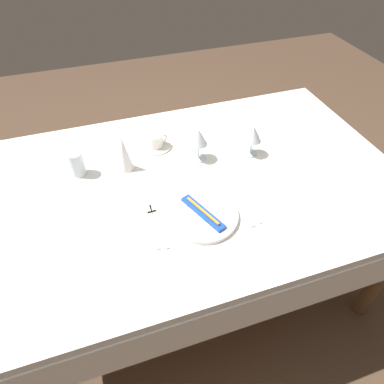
{
  "coord_description": "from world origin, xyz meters",
  "views": [
    {
      "loc": [
        -0.31,
        -1.0,
        1.7
      ],
      "look_at": [
        -0.0,
        -0.09,
        0.76
      ],
      "focal_mm": 32.29,
      "sensor_mm": 36.0,
      "label": 1
    }
  ],
  "objects_px": {
    "coffee_cup_left": "(156,140)",
    "napkin_folded": "(124,153)",
    "spoon_soup": "(246,199)",
    "fork_outer": "(158,223)",
    "wine_glass_centre": "(253,134)",
    "toothbrush_package": "(202,213)",
    "dinner_knife": "(241,205)",
    "drink_tumbler": "(77,164)",
    "fork_inner": "(152,224)",
    "wine_glass_left": "(199,138)",
    "dinner_plate": "(202,216)"
  },
  "relations": [
    {
      "from": "coffee_cup_left",
      "to": "napkin_folded",
      "type": "bearing_deg",
      "value": -146.17
    },
    {
      "from": "spoon_soup",
      "to": "napkin_folded",
      "type": "xyz_separation_m",
      "value": [
        -0.41,
        0.33,
        0.08
      ]
    },
    {
      "from": "napkin_folded",
      "to": "spoon_soup",
      "type": "bearing_deg",
      "value": -39.09
    },
    {
      "from": "fork_outer",
      "to": "wine_glass_centre",
      "type": "bearing_deg",
      "value": 28.86
    },
    {
      "from": "toothbrush_package",
      "to": "dinner_knife",
      "type": "height_order",
      "value": "toothbrush_package"
    },
    {
      "from": "napkin_folded",
      "to": "coffee_cup_left",
      "type": "bearing_deg",
      "value": 33.83
    },
    {
      "from": "spoon_soup",
      "to": "wine_glass_centre",
      "type": "height_order",
      "value": "wine_glass_centre"
    },
    {
      "from": "drink_tumbler",
      "to": "spoon_soup",
      "type": "bearing_deg",
      "value": -30.88
    },
    {
      "from": "wine_glass_centre",
      "to": "fork_inner",
      "type": "bearing_deg",
      "value": -152.41
    },
    {
      "from": "toothbrush_package",
      "to": "drink_tumbler",
      "type": "xyz_separation_m",
      "value": [
        -0.41,
        0.39,
        0.03
      ]
    },
    {
      "from": "fork_outer",
      "to": "fork_inner",
      "type": "relative_size",
      "value": 1.02
    },
    {
      "from": "fork_outer",
      "to": "coffee_cup_left",
      "type": "relative_size",
      "value": 2.31
    },
    {
      "from": "fork_outer",
      "to": "fork_inner",
      "type": "distance_m",
      "value": 0.02
    },
    {
      "from": "fork_outer",
      "to": "drink_tumbler",
      "type": "height_order",
      "value": "drink_tumbler"
    },
    {
      "from": "wine_glass_centre",
      "to": "napkin_folded",
      "type": "distance_m",
      "value": 0.55
    },
    {
      "from": "coffee_cup_left",
      "to": "napkin_folded",
      "type": "distance_m",
      "value": 0.19
    },
    {
      "from": "drink_tumbler",
      "to": "napkin_folded",
      "type": "relative_size",
      "value": 0.67
    },
    {
      "from": "coffee_cup_left",
      "to": "drink_tumbler",
      "type": "distance_m",
      "value": 0.36
    },
    {
      "from": "coffee_cup_left",
      "to": "wine_glass_left",
      "type": "distance_m",
      "value": 0.22
    },
    {
      "from": "wine_glass_centre",
      "to": "wine_glass_left",
      "type": "bearing_deg",
      "value": 169.82
    },
    {
      "from": "coffee_cup_left",
      "to": "drink_tumbler",
      "type": "xyz_separation_m",
      "value": [
        -0.35,
        -0.08,
        0.01
      ]
    },
    {
      "from": "dinner_knife",
      "to": "napkin_folded",
      "type": "distance_m",
      "value": 0.52
    },
    {
      "from": "toothbrush_package",
      "to": "wine_glass_left",
      "type": "relative_size",
      "value": 1.38
    },
    {
      "from": "fork_outer",
      "to": "fork_inner",
      "type": "bearing_deg",
      "value": 173.61
    },
    {
      "from": "dinner_plate",
      "to": "coffee_cup_left",
      "type": "bearing_deg",
      "value": 96.85
    },
    {
      "from": "wine_glass_centre",
      "to": "fork_outer",
      "type": "bearing_deg",
      "value": -151.14
    },
    {
      "from": "fork_outer",
      "to": "coffee_cup_left",
      "type": "xyz_separation_m",
      "value": [
        0.11,
        0.45,
        0.04
      ]
    },
    {
      "from": "wine_glass_left",
      "to": "drink_tumbler",
      "type": "bearing_deg",
      "value": 173.28
    },
    {
      "from": "spoon_soup",
      "to": "dinner_knife",
      "type": "bearing_deg",
      "value": -143.79
    },
    {
      "from": "dinner_knife",
      "to": "napkin_folded",
      "type": "relative_size",
      "value": 1.49
    },
    {
      "from": "fork_inner",
      "to": "toothbrush_package",
      "type": "bearing_deg",
      "value": -6.86
    },
    {
      "from": "dinner_plate",
      "to": "spoon_soup",
      "type": "height_order",
      "value": "dinner_plate"
    },
    {
      "from": "spoon_soup",
      "to": "coffee_cup_left",
      "type": "xyz_separation_m",
      "value": [
        -0.25,
        0.44,
        0.04
      ]
    },
    {
      "from": "fork_outer",
      "to": "drink_tumbler",
      "type": "bearing_deg",
      "value": 123.28
    },
    {
      "from": "wine_glass_left",
      "to": "napkin_folded",
      "type": "height_order",
      "value": "napkin_folded"
    },
    {
      "from": "dinner_plate",
      "to": "fork_outer",
      "type": "bearing_deg",
      "value": 173.08
    },
    {
      "from": "spoon_soup",
      "to": "wine_glass_centre",
      "type": "distance_m",
      "value": 0.31
    },
    {
      "from": "coffee_cup_left",
      "to": "wine_glass_left",
      "type": "height_order",
      "value": "wine_glass_left"
    },
    {
      "from": "fork_inner",
      "to": "spoon_soup",
      "type": "relative_size",
      "value": 1.01
    },
    {
      "from": "toothbrush_package",
      "to": "spoon_soup",
      "type": "xyz_separation_m",
      "value": [
        0.19,
        0.03,
        -0.02
      ]
    },
    {
      "from": "fork_outer",
      "to": "wine_glass_centre",
      "type": "xyz_separation_m",
      "value": [
        0.5,
        0.27,
        0.1
      ]
    },
    {
      "from": "napkin_folded",
      "to": "wine_glass_centre",
      "type": "bearing_deg",
      "value": -7.69
    },
    {
      "from": "dinner_plate",
      "to": "drink_tumbler",
      "type": "distance_m",
      "value": 0.57
    },
    {
      "from": "fork_inner",
      "to": "wine_glass_centre",
      "type": "height_order",
      "value": "wine_glass_centre"
    },
    {
      "from": "spoon_soup",
      "to": "drink_tumbler",
      "type": "relative_size",
      "value": 1.96
    },
    {
      "from": "fork_inner",
      "to": "wine_glass_left",
      "type": "relative_size",
      "value": 1.41
    },
    {
      "from": "fork_outer",
      "to": "wine_glass_centre",
      "type": "height_order",
      "value": "wine_glass_centre"
    },
    {
      "from": "dinner_plate",
      "to": "fork_inner",
      "type": "xyz_separation_m",
      "value": [
        -0.18,
        0.02,
        -0.01
      ]
    },
    {
      "from": "fork_outer",
      "to": "napkin_folded",
      "type": "xyz_separation_m",
      "value": [
        -0.05,
        0.35,
        0.08
      ]
    },
    {
      "from": "fork_outer",
      "to": "coffee_cup_left",
      "type": "bearing_deg",
      "value": 76.94
    }
  ]
}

